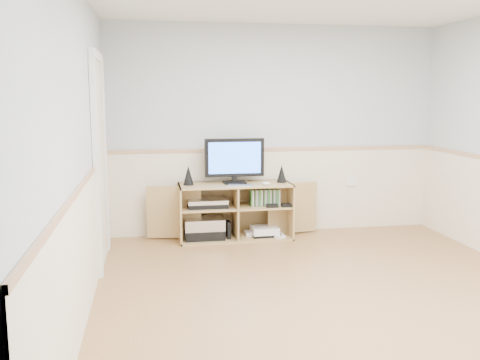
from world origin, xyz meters
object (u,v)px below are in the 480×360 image
(media_cabinet, at_px, (234,210))
(keyboard, at_px, (241,185))
(monitor, at_px, (234,159))
(game_consoles, at_px, (263,231))

(media_cabinet, bearing_deg, keyboard, -77.91)
(monitor, distance_m, game_consoles, 0.93)
(media_cabinet, xyz_separation_m, game_consoles, (0.34, -0.07, -0.26))
(media_cabinet, xyz_separation_m, keyboard, (0.04, -0.20, 0.32))
(monitor, distance_m, keyboard, 0.34)
(media_cabinet, bearing_deg, monitor, -90.00)
(media_cabinet, distance_m, keyboard, 0.38)
(monitor, xyz_separation_m, game_consoles, (0.34, -0.06, -0.87))
(keyboard, xyz_separation_m, game_consoles, (0.29, 0.13, -0.59))
(monitor, bearing_deg, keyboard, -77.34)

